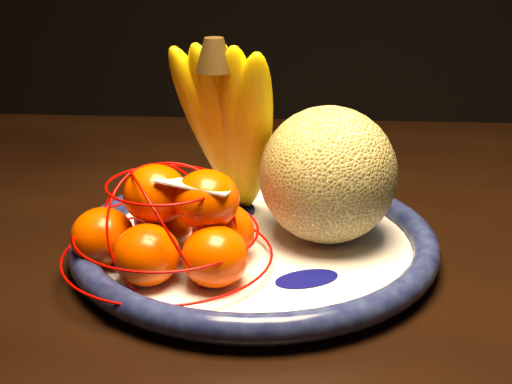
% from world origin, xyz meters
% --- Properties ---
extents(dining_table, '(1.67, 1.11, 0.79)m').
position_xyz_m(dining_table, '(-0.08, -0.11, 0.71)').
color(dining_table, black).
rests_on(dining_table, ground).
extents(fruit_bowl, '(0.40, 0.40, 0.03)m').
position_xyz_m(fruit_bowl, '(0.12, -0.19, 0.81)').
color(fruit_bowl, white).
rests_on(fruit_bowl, dining_table).
extents(cantaloupe, '(0.15, 0.15, 0.15)m').
position_xyz_m(cantaloupe, '(0.20, -0.16, 0.88)').
color(cantaloupe, olive).
rests_on(cantaloupe, fruit_bowl).
extents(banana_bunch, '(0.15, 0.15, 0.23)m').
position_xyz_m(banana_bunch, '(0.09, -0.13, 0.92)').
color(banana_bunch, '#E9BD00').
rests_on(banana_bunch, fruit_bowl).
extents(mandarin_bag, '(0.27, 0.27, 0.13)m').
position_xyz_m(mandarin_bag, '(0.05, -0.26, 0.85)').
color(mandarin_bag, '#FF4500').
rests_on(mandarin_bag, fruit_bowl).
extents(price_tag, '(0.07, 0.03, 0.01)m').
position_xyz_m(price_tag, '(0.08, -0.27, 0.90)').
color(price_tag, white).
rests_on(price_tag, mandarin_bag).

